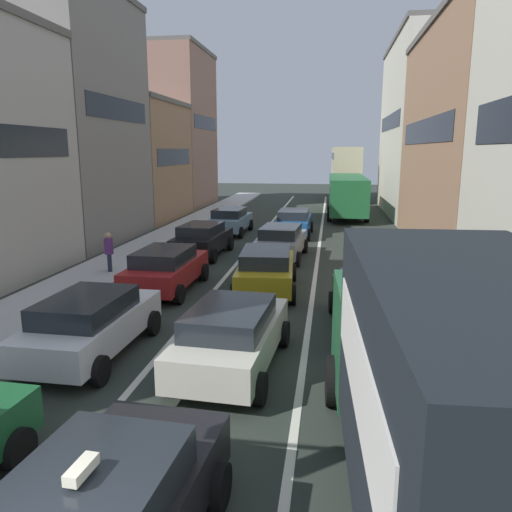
# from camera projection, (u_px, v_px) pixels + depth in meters

# --- Properties ---
(sidewalk_left) EXTENTS (2.60, 64.00, 0.14)m
(sidewalk_left) POSITION_uv_depth(u_px,v_px,m) (145.00, 248.00, 24.09)
(sidewalk_left) COLOR #BBBBBB
(sidewalk_left) RESTS_ON ground
(lane_stripe_left) EXTENTS (0.16, 60.00, 0.01)m
(lane_stripe_left) POSITION_uv_depth(u_px,v_px,m) (246.00, 253.00, 23.37)
(lane_stripe_left) COLOR silver
(lane_stripe_left) RESTS_ON ground
(lane_stripe_right) EXTENTS (0.16, 60.00, 0.01)m
(lane_stripe_right) POSITION_uv_depth(u_px,v_px,m) (318.00, 255.00, 22.87)
(lane_stripe_right) COLOR silver
(lane_stripe_right) RESTS_ON ground
(building_row_left) EXTENTS (7.20, 43.90, 13.65)m
(building_row_left) POSITION_uv_depth(u_px,v_px,m) (52.00, 127.00, 25.20)
(building_row_left) COLOR #B2ADA3
(building_row_left) RESTS_ON ground
(building_row_right) EXTENTS (7.20, 43.90, 12.70)m
(building_row_right) POSITION_uv_depth(u_px,v_px,m) (496.00, 131.00, 23.47)
(building_row_right) COLOR beige
(building_row_right) RESTS_ON ground
(removalist_box_truck) EXTENTS (3.00, 7.80, 3.58)m
(removalist_box_truck) POSITION_uv_depth(u_px,v_px,m) (449.00, 382.00, 6.04)
(removalist_box_truck) COLOR #1E5933
(removalist_box_truck) RESTS_ON ground
(sedan_centre_lane_second) EXTENTS (2.28, 4.41, 1.49)m
(sedan_centre_lane_second) POSITION_uv_depth(u_px,v_px,m) (232.00, 335.00, 10.82)
(sedan_centre_lane_second) COLOR beige
(sedan_centre_lane_second) RESTS_ON ground
(wagon_left_lane_second) EXTENTS (2.15, 4.34, 1.49)m
(wagon_left_lane_second) POSITION_uv_depth(u_px,v_px,m) (90.00, 323.00, 11.56)
(wagon_left_lane_second) COLOR silver
(wagon_left_lane_second) RESTS_ON ground
(hatchback_centre_lane_third) EXTENTS (2.29, 4.41, 1.49)m
(hatchback_centre_lane_third) POSITION_uv_depth(u_px,v_px,m) (266.00, 269.00, 16.85)
(hatchback_centre_lane_third) COLOR #B29319
(hatchback_centre_lane_third) RESTS_ON ground
(sedan_left_lane_third) EXTENTS (2.13, 4.33, 1.49)m
(sedan_left_lane_third) POSITION_uv_depth(u_px,v_px,m) (166.00, 268.00, 16.95)
(sedan_left_lane_third) COLOR #A51E1E
(sedan_left_lane_third) RESTS_ON ground
(coupe_centre_lane_fourth) EXTENTS (2.26, 4.40, 1.49)m
(coupe_centre_lane_fourth) POSITION_uv_depth(u_px,v_px,m) (281.00, 241.00, 22.00)
(coupe_centre_lane_fourth) COLOR gray
(coupe_centre_lane_fourth) RESTS_ON ground
(sedan_left_lane_fourth) EXTENTS (2.25, 4.39, 1.49)m
(sedan_left_lane_fourth) POSITION_uv_depth(u_px,v_px,m) (202.00, 239.00, 22.62)
(sedan_left_lane_fourth) COLOR black
(sedan_left_lane_fourth) RESTS_ON ground
(sedan_centre_lane_fifth) EXTENTS (2.10, 4.32, 1.49)m
(sedan_centre_lane_fifth) POSITION_uv_depth(u_px,v_px,m) (294.00, 222.00, 27.92)
(sedan_centre_lane_fifth) COLOR #194C8C
(sedan_centre_lane_fifth) RESTS_ON ground
(sedan_left_lane_fifth) EXTENTS (2.17, 4.35, 1.49)m
(sedan_left_lane_fifth) POSITION_uv_depth(u_px,v_px,m) (230.00, 220.00, 28.64)
(sedan_left_lane_fifth) COLOR #759EB7
(sedan_left_lane_fifth) RESTS_ON ground
(sedan_right_lane_behind_truck) EXTENTS (2.28, 4.41, 1.49)m
(sedan_right_lane_behind_truck) POSITION_uv_depth(u_px,v_px,m) (372.00, 303.00, 13.09)
(sedan_right_lane_behind_truck) COLOR #19592D
(sedan_right_lane_behind_truck) RESTS_ON ground
(bus_mid_queue_primary) EXTENTS (2.88, 10.53, 2.90)m
(bus_mid_queue_primary) POSITION_uv_depth(u_px,v_px,m) (347.00, 192.00, 36.25)
(bus_mid_queue_primary) COLOR #1E6033
(bus_mid_queue_primary) RESTS_ON ground
(bus_far_queue_secondary) EXTENTS (2.96, 10.55, 5.06)m
(bus_far_queue_secondary) POSITION_uv_depth(u_px,v_px,m) (345.00, 171.00, 48.21)
(bus_far_queue_secondary) COLOR #BFB793
(bus_far_queue_secondary) RESTS_ON ground
(pedestrian_near_kerb) EXTENTS (0.34, 0.49, 1.66)m
(pedestrian_near_kerb) POSITION_uv_depth(u_px,v_px,m) (109.00, 251.00, 19.13)
(pedestrian_near_kerb) COLOR #262D47
(pedestrian_near_kerb) RESTS_ON ground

